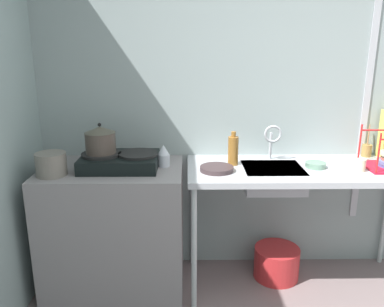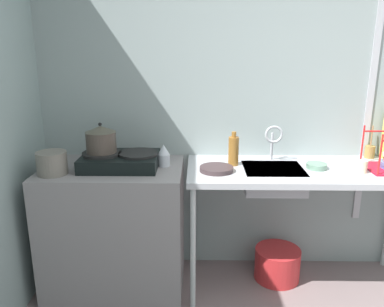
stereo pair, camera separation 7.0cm
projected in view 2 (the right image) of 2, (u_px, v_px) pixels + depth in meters
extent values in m
cube|color=#8F9D9C|center=(326.00, 100.00, 2.86)|extent=(5.01, 0.10, 2.62)
cube|color=#B6B8C0|center=(372.00, 83.00, 2.77)|extent=(0.05, 0.01, 2.10)
cube|color=gray|center=(115.00, 227.00, 2.77)|extent=(0.96, 0.63, 0.90)
cube|color=#B6B8C0|center=(305.00, 171.00, 2.63)|extent=(1.60, 0.63, 0.04)
cylinder|color=#B8C0C1|center=(193.00, 250.00, 2.51)|extent=(0.04, 0.04, 0.86)
cylinder|color=#B0B8BF|center=(194.00, 214.00, 3.03)|extent=(0.04, 0.04, 0.86)
cube|color=black|center=(120.00, 161.00, 2.63)|extent=(0.51, 0.37, 0.09)
cylinder|color=black|center=(102.00, 153.00, 2.62)|extent=(0.26, 0.26, 0.02)
cylinder|color=black|center=(138.00, 154.00, 2.62)|extent=(0.26, 0.26, 0.02)
cylinder|color=#493E37|center=(101.00, 142.00, 2.60)|extent=(0.20, 0.20, 0.14)
cone|color=#4D493D|center=(100.00, 129.00, 2.58)|extent=(0.20, 0.20, 0.04)
sphere|color=black|center=(100.00, 124.00, 2.57)|extent=(0.02, 0.02, 0.02)
cylinder|color=slate|center=(52.00, 163.00, 2.49)|extent=(0.19, 0.19, 0.15)
cylinder|color=silver|center=(164.00, 160.00, 2.66)|extent=(0.08, 0.08, 0.08)
cone|color=silver|center=(164.00, 149.00, 2.64)|extent=(0.08, 0.08, 0.07)
cube|color=#B6B8C0|center=(273.00, 178.00, 2.65)|extent=(0.40, 0.36, 0.15)
cylinder|color=#B6B8C0|center=(272.00, 146.00, 2.80)|extent=(0.02, 0.02, 0.20)
torus|color=#B6B8C0|center=(274.00, 135.00, 2.72)|extent=(0.13, 0.02, 0.13)
cylinder|color=#3C2D30|center=(216.00, 169.00, 2.56)|extent=(0.22, 0.22, 0.03)
cylinder|color=red|center=(380.00, 156.00, 2.43)|extent=(0.01, 0.01, 0.27)
cylinder|color=red|center=(362.00, 145.00, 2.70)|extent=(0.01, 0.01, 0.27)
cylinder|color=beige|center=(362.00, 167.00, 2.53)|extent=(0.07, 0.07, 0.08)
cylinder|color=gray|center=(317.00, 166.00, 2.61)|extent=(0.14, 0.14, 0.04)
cylinder|color=#946026|center=(233.00, 151.00, 2.67)|extent=(0.07, 0.07, 0.20)
cylinder|color=#946026|center=(234.00, 134.00, 2.64)|extent=(0.03, 0.03, 0.04)
cylinder|color=olive|center=(370.00, 152.00, 2.86)|extent=(0.07, 0.07, 0.09)
cylinder|color=olive|center=(371.00, 140.00, 2.83)|extent=(0.03, 0.05, 0.21)
cylinder|color=red|center=(277.00, 264.00, 2.91)|extent=(0.34, 0.34, 0.24)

